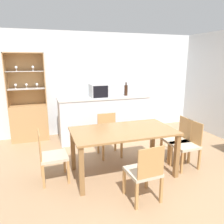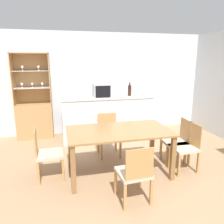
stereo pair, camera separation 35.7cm
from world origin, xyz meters
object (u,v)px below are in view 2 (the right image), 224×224
Objects in this scene: dining_chair_side_right_near at (185,147)px; microwave at (105,90)px; dining_chair_head_far at (108,135)px; display_cabinet at (35,114)px; dining_table at (119,136)px; dining_chair_side_right_far at (177,141)px; dining_chair_head_near at (134,173)px; dining_chair_side_left_far at (47,154)px; wine_bottle at (130,90)px.

microwave is at bearing 27.02° from dining_chair_side_right_near.
dining_chair_side_right_near is at bearing 141.55° from dining_chair_head_far.
display_cabinet is 2.46× the size of dining_chair_head_far.
microwave is (-1.04, 1.82, 0.76)m from dining_chair_side_right_near.
dining_chair_side_right_far is (1.15, 0.14, -0.24)m from dining_table.
dining_chair_head_near and dining_chair_side_left_far have the same top height.
dining_chair_side_right_far and dining_chair_side_right_near have the same top height.
display_cabinet is at bearing 162.87° from microwave.
dining_chair_side_right_near is at bearing 80.47° from dining_chair_side_left_far.
dining_chair_side_right_far is at bearing 87.19° from dining_chair_side_left_far.
dining_chair_side_right_far is (1.15, -0.64, 0.00)m from dining_chair_head_far.
dining_chair_head_far and dining_chair_side_right_far have the same top height.
microwave is at bearing 36.38° from dining_chair_side_right_far.
dining_table is at bearing 80.55° from dining_chair_side_right_near.
dining_chair_head_far is at bearing -127.95° from wine_bottle.
dining_chair_head_far is at bearing 48.85° from dining_chair_side_right_near.
dining_chair_head_far is 1.19m from microwave.
dining_table is 5.20× the size of wine_bottle.
dining_chair_side_right_near is 2.32m from dining_chair_side_left_far.
dining_chair_head_near and dining_chair_side_right_near have the same top height.
dining_chair_head_near is (1.53, -2.96, -0.16)m from display_cabinet.
microwave is (1.26, 1.55, 0.76)m from dining_chair_side_left_far.
dining_chair_side_left_far is (-2.30, 0.27, 0.00)m from dining_chair_side_right_near.
wine_bottle reaches higher than dining_chair_side_left_far.
wine_bottle reaches higher than dining_chair_side_right_near.
dining_table is at bearing 80.47° from dining_chair_side_left_far.
microwave is (-1.04, 1.55, 0.76)m from dining_chair_side_right_far.
dining_chair_side_right_near is 2.23m from microwave.
dining_chair_head_near is at bearing 90.08° from dining_chair_head_far.
dining_chair_side_right_far is 1.80m from wine_bottle.
microwave is at bearing -17.13° from display_cabinet.
microwave reaches higher than dining_chair_side_right_far.
display_cabinet is at bearing 113.29° from dining_chair_head_near.
microwave reaches higher than dining_chair_side_right_near.
dining_table is 3.14× the size of microwave.
wine_bottle reaches higher than microwave.
dining_chair_side_right_near is (1.15, -0.14, -0.24)m from dining_table.
dining_chair_side_right_near is (-0.00, -0.27, 0.00)m from dining_chair_side_right_far.
dining_chair_head_far and dining_chair_side_left_far have the same top height.
microwave is at bearing 83.47° from dining_chair_head_near.
dining_chair_head_near is 1.00× the size of dining_chair_head_far.
dining_chair_side_right_far is 2.58× the size of wine_bottle.
dining_chair_head_near is at bearing 48.84° from dining_chair_side_left_far.
dining_chair_side_right_far is 2.01m from microwave.
microwave reaches higher than dining_chair_head_near.
display_cabinet reaches higher than wine_bottle.
dining_chair_head_near is 1.32m from dining_chair_side_right_near.
dining_chair_side_right_far is at bearing 6.73° from dining_table.
dining_chair_head_far is 1.32m from dining_chair_side_right_far.
dining_chair_head_far is (-0.00, 0.78, -0.24)m from dining_table.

